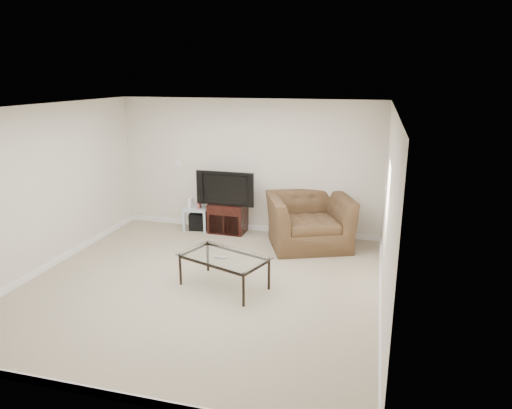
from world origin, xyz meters
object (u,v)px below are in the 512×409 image
(television, at_px, (227,187))
(recliner, at_px, (309,212))
(side_table, at_px, (197,218))
(subwoofer, at_px, (199,221))
(tv_stand, at_px, (228,218))
(coffee_table, at_px, (224,272))

(television, distance_m, recliner, 1.65)
(side_table, distance_m, subwoofer, 0.07)
(television, bearing_deg, tv_stand, 89.23)
(side_table, xyz_separation_m, subwoofer, (0.03, 0.02, -0.06))
(tv_stand, bearing_deg, side_table, -178.13)
(subwoofer, xyz_separation_m, coffee_table, (1.29, -2.30, 0.08))
(subwoofer, xyz_separation_m, recliner, (2.20, -0.34, 0.45))
(tv_stand, bearing_deg, subwoofer, 179.91)
(television, height_order, recliner, recliner)
(side_table, bearing_deg, television, -2.59)
(tv_stand, height_order, coffee_table, tv_stand)
(coffee_table, bearing_deg, television, 107.06)
(subwoofer, bearing_deg, recliner, -8.86)
(television, xyz_separation_m, side_table, (-0.63, 0.03, -0.67))
(subwoofer, distance_m, recliner, 2.27)
(side_table, bearing_deg, recliner, -8.24)
(television, distance_m, side_table, 0.92)
(tv_stand, distance_m, television, 0.60)
(tv_stand, xyz_separation_m, coffee_table, (0.69, -2.28, -0.05))
(television, bearing_deg, recliner, -9.33)
(television, relative_size, recliner, 0.74)
(side_table, relative_size, subwoofer, 1.36)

